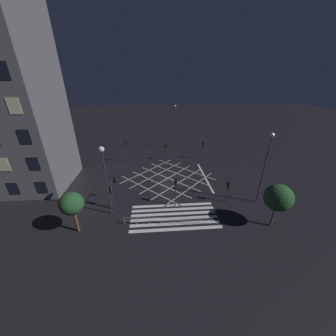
{
  "coord_description": "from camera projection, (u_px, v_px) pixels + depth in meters",
  "views": [
    {
      "loc": [
        -2.19,
        -28.38,
        15.49
      ],
      "look_at": [
        0.0,
        0.0,
        1.94
      ],
      "focal_mm": 20.0,
      "sensor_mm": 36.0,
      "label": 1
    }
  ],
  "objects": [
    {
      "name": "street_lamp_far",
      "position": [
        175.0,
        121.0,
        43.67
      ],
      "size": [
        0.47,
        0.47,
        10.22
      ],
      "color": "#2D2D30",
      "rests_on": "ground_plane"
    },
    {
      "name": "traffic_light_se_main",
      "position": [
        228.0,
        188.0,
        25.06
      ],
      "size": [
        0.39,
        0.36,
        3.23
      ],
      "rotation": [
        0.0,
        0.0,
        3.14
      ],
      "color": "#2D2D30",
      "rests_on": "ground_plane"
    },
    {
      "name": "street_tree_far",
      "position": [
        72.0,
        204.0,
        19.52
      ],
      "size": [
        2.48,
        2.48,
        5.0
      ],
      "color": "brown",
      "rests_on": "ground_plane"
    },
    {
      "name": "traffic_light_sw_cross",
      "position": [
        113.0,
        186.0,
        24.56
      ],
      "size": [
        0.36,
        2.42,
        3.85
      ],
      "rotation": [
        0.0,
        0.0,
        1.57
      ],
      "color": "#2D2D30",
      "rests_on": "ground_plane"
    },
    {
      "name": "street_lamp_west",
      "position": [
        267.0,
        155.0,
        23.12
      ],
      "size": [
        0.55,
        0.55,
        9.81
      ],
      "color": "#2D2D30",
      "rests_on": "ground_plane"
    },
    {
      "name": "traffic_light_ne_main",
      "position": [
        203.0,
        147.0,
        38.75
      ],
      "size": [
        0.39,
        0.36,
        3.95
      ],
      "rotation": [
        0.0,
        0.0,
        3.14
      ],
      "color": "#2D2D30",
      "rests_on": "ground_plane"
    },
    {
      "name": "traffic_light_median_north",
      "position": [
        166.0,
        149.0,
        38.5
      ],
      "size": [
        0.36,
        0.39,
        3.44
      ],
      "rotation": [
        0.0,
        0.0,
        -1.57
      ],
      "color": "#2D2D30",
      "rests_on": "ground_plane"
    },
    {
      "name": "traffic_light_median_south",
      "position": [
        176.0,
        187.0,
        24.12
      ],
      "size": [
        0.36,
        0.39,
        4.13
      ],
      "rotation": [
        0.0,
        0.0,
        1.57
      ],
      "color": "#2D2D30",
      "rests_on": "ground_plane"
    },
    {
      "name": "traffic_light_nw_cross",
      "position": [
        126.0,
        147.0,
        37.31
      ],
      "size": [
        0.36,
        0.39,
        4.54
      ],
      "rotation": [
        0.0,
        0.0,
        -1.57
      ],
      "color": "#2D2D30",
      "rests_on": "ground_plane"
    },
    {
      "name": "street_lamp_east",
      "position": [
        104.0,
        164.0,
        20.86
      ],
      "size": [
        0.64,
        0.64,
        8.98
      ],
      "color": "#2D2D30",
      "rests_on": "ground_plane"
    },
    {
      "name": "road_markings",
      "position": [
        174.0,
        198.0,
        27.0
      ],
      "size": [
        16.15,
        20.56,
        0.01
      ],
      "color": "silver",
      "rests_on": "ground_plane"
    },
    {
      "name": "ground_plane",
      "position": [
        168.0,
        178.0,
        32.36
      ],
      "size": [
        200.0,
        200.0,
        0.0
      ],
      "primitive_type": "plane",
      "color": "black"
    },
    {
      "name": "traffic_light_sw_main",
      "position": [
        111.0,
        192.0,
        23.93
      ],
      "size": [
        0.39,
        0.36,
        3.32
      ],
      "color": "#2D2D30",
      "rests_on": "ground_plane"
    },
    {
      "name": "pedestrian_railing",
      "position": [
        168.0,
        220.0,
        21.73
      ],
      "size": [
        10.28,
        0.84,
        1.05
      ],
      "rotation": [
        0.0,
        0.0,
        -0.08
      ],
      "color": "#9EA0A5",
      "rests_on": "ground_plane"
    },
    {
      "name": "street_tree_near",
      "position": [
        278.0,
        198.0,
        20.21
      ],
      "size": [
        2.98,
        2.98,
        5.4
      ],
      "color": "brown",
      "rests_on": "ground_plane"
    }
  ]
}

